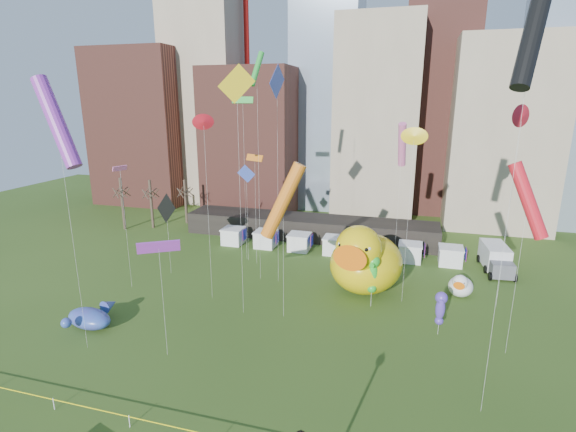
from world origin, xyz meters
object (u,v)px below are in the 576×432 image
(seahorse_green, at_px, (373,271))
(whale_inflatable, at_px, (91,317))
(big_duck, at_px, (365,260))
(small_duck, at_px, (460,286))
(box_truck, at_px, (496,258))
(seahorse_purple, at_px, (441,306))

(seahorse_green, bearing_deg, whale_inflatable, -155.24)
(big_duck, height_order, seahorse_green, big_duck)
(big_duck, height_order, whale_inflatable, big_duck)
(small_duck, xyz_separation_m, box_truck, (4.86, 9.22, 0.33))
(whale_inflatable, bearing_deg, big_duck, 40.66)
(seahorse_purple, distance_m, box_truck, 19.67)
(small_duck, xyz_separation_m, whale_inflatable, (-33.73, -16.33, -0.30))
(small_duck, bearing_deg, whale_inflatable, -141.91)
(seahorse_purple, xyz_separation_m, box_truck, (7.46, 18.15, -1.31))
(seahorse_green, bearing_deg, box_truck, 46.18)
(whale_inflatable, height_order, box_truck, box_truck)
(seahorse_purple, xyz_separation_m, whale_inflatable, (-31.14, -7.40, -1.93))
(seahorse_green, distance_m, whale_inflatable, 27.36)
(small_duck, height_order, box_truck, box_truck)
(seahorse_green, distance_m, box_truck, 20.04)
(small_duck, relative_size, whale_inflatable, 0.62)
(box_truck, bearing_deg, seahorse_green, -139.37)
(seahorse_green, relative_size, whale_inflatable, 0.93)
(box_truck, bearing_deg, whale_inflatable, -151.75)
(big_duck, bearing_deg, seahorse_purple, -31.63)
(big_duck, distance_m, box_truck, 18.74)
(small_duck, distance_m, whale_inflatable, 37.48)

